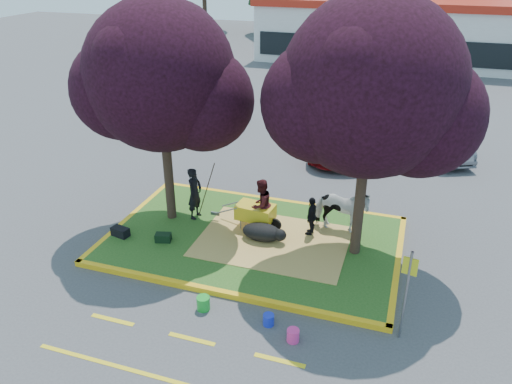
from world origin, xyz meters
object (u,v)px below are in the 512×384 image
(handler, at_px, (195,193))
(bucket_green, at_px, (203,303))
(cow, at_px, (341,210))
(bucket_pink, at_px, (293,335))
(calf, at_px, (262,232))
(sign_post, at_px, (407,287))
(car_silver, at_px, (210,112))
(wheelbarrow, at_px, (256,212))
(bucket_blue, at_px, (269,320))
(car_black, at_px, (139,116))

(handler, bearing_deg, bucket_green, -147.33)
(cow, relative_size, bucket_pink, 5.59)
(bucket_green, bearing_deg, bucket_pink, -9.14)
(calf, xyz_separation_m, handler, (-2.36, 0.64, 0.57))
(bucket_green, bearing_deg, handler, 116.71)
(sign_post, xyz_separation_m, bucket_pink, (-2.19, -0.85, -1.21))
(cow, xyz_separation_m, handler, (-4.39, -0.53, 0.11))
(car_silver, bearing_deg, wheelbarrow, 131.69)
(bucket_pink, bearing_deg, handler, 135.11)
(bucket_pink, distance_m, bucket_blue, 0.74)
(bucket_green, xyz_separation_m, car_silver, (-5.05, 12.29, 0.57))
(sign_post, relative_size, car_silver, 0.50)
(wheelbarrow, xyz_separation_m, car_silver, (-5.11, 8.51, 0.07))
(calf, xyz_separation_m, bucket_pink, (1.84, -3.54, -0.25))
(wheelbarrow, height_order, car_black, car_black)
(car_black, bearing_deg, car_silver, -4.76)
(bucket_green, relative_size, bucket_blue, 1.25)
(cow, height_order, calf, cow)
(bucket_pink, xyz_separation_m, bucket_blue, (-0.66, 0.33, -0.01))
(handler, relative_size, bucket_green, 4.79)
(bucket_green, height_order, car_black, car_black)
(handler, bearing_deg, bucket_pink, -128.93)
(bucket_pink, height_order, car_black, car_black)
(calf, xyz_separation_m, bucket_green, (-0.44, -3.17, -0.23))
(bucket_green, relative_size, bucket_pink, 1.15)
(wheelbarrow, xyz_separation_m, bucket_pink, (2.22, -4.14, -0.52))
(handler, distance_m, bucket_green, 4.35)
(sign_post, bearing_deg, handler, 163.79)
(handler, distance_m, car_silver, 9.03)
(wheelbarrow, height_order, bucket_pink, wheelbarrow)
(cow, distance_m, wheelbarrow, 2.48)
(bucket_pink, height_order, bucket_blue, bucket_pink)
(bucket_blue, bearing_deg, car_silver, 118.44)
(wheelbarrow, distance_m, bucket_pink, 4.73)
(wheelbarrow, distance_m, bucket_blue, 4.15)
(wheelbarrow, relative_size, car_black, 0.57)
(calf, relative_size, car_silver, 0.26)
(wheelbarrow, distance_m, car_black, 11.06)
(bucket_green, xyz_separation_m, bucket_blue, (1.62, -0.04, -0.03))
(sign_post, distance_m, bucket_pink, 2.64)
(calf, xyz_separation_m, bucket_blue, (1.18, -3.21, -0.26))
(sign_post, relative_size, bucket_blue, 8.15)
(car_black, bearing_deg, cow, -57.34)
(handler, height_order, bucket_pink, handler)
(car_black, height_order, car_silver, car_silver)
(bucket_green, distance_m, bucket_pink, 2.31)
(sign_post, relative_size, bucket_pink, 7.50)
(calf, bearing_deg, bucket_blue, -84.09)
(calf, height_order, wheelbarrow, wheelbarrow)
(bucket_blue, bearing_deg, car_black, 131.21)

